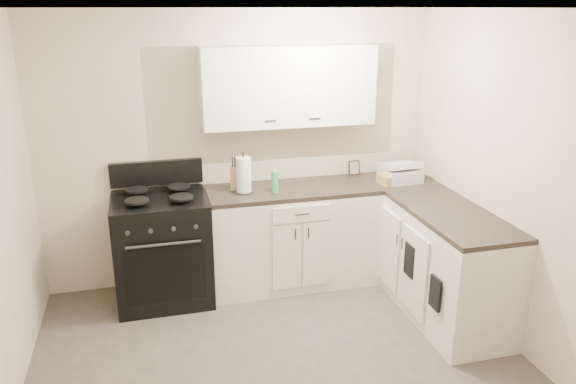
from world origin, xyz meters
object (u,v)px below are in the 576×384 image
object	(u,v)px
paper_towel	(244,175)
wicker_basket	(394,179)
stove	(163,251)
knife_block	(236,178)
countertop_grill	(400,175)

from	to	relation	value
paper_towel	wicker_basket	distance (m)	1.40
stove	paper_towel	distance (m)	0.98
stove	wicker_basket	distance (m)	2.20
stove	paper_towel	size ratio (longest dim) A/B	3.08
stove	knife_block	world-z (taller)	knife_block
stove	knife_block	xyz separation A→B (m)	(0.69, 0.11, 0.59)
knife_block	paper_towel	distance (m)	0.12
knife_block	stove	bearing A→B (deg)	-154.56
stove	paper_towel	xyz separation A→B (m)	(0.74, 0.01, 0.64)
knife_block	paper_towel	size ratio (longest dim) A/B	0.67
countertop_grill	wicker_basket	bearing A→B (deg)	-153.25
paper_towel	wicker_basket	xyz separation A→B (m)	(1.40, -0.09, -0.11)
paper_towel	countertop_grill	world-z (taller)	paper_towel
countertop_grill	paper_towel	bearing A→B (deg)	174.21
knife_block	countertop_grill	xyz separation A→B (m)	(1.54, -0.13, -0.05)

